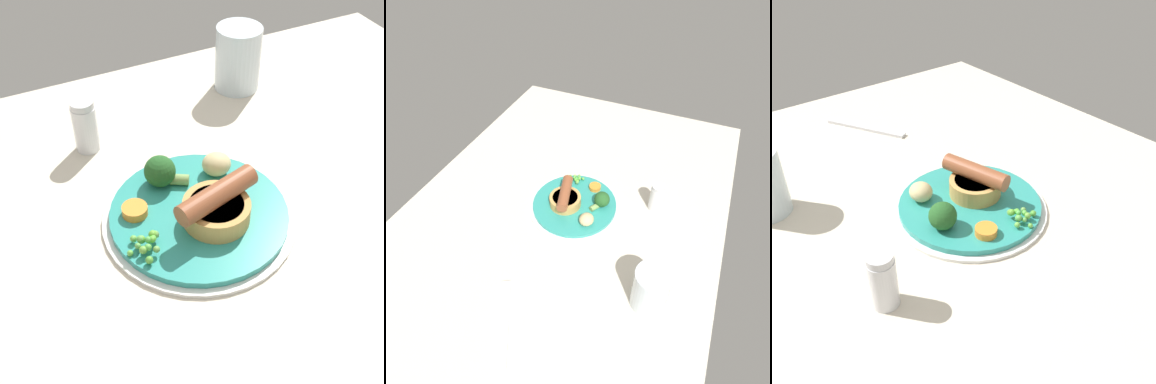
# 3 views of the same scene
# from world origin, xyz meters

# --- Properties ---
(dining_table) EXTENTS (1.10, 0.80, 0.03)m
(dining_table) POSITION_xyz_m (0.00, 0.00, 0.01)
(dining_table) COLOR beige
(dining_table) RESTS_ON ground
(dinner_plate) EXTENTS (0.24, 0.24, 0.01)m
(dinner_plate) POSITION_xyz_m (0.00, -0.02, 0.04)
(dinner_plate) COLOR silver
(dinner_plate) RESTS_ON dining_table
(sausage_pudding) EXTENTS (0.11, 0.08, 0.05)m
(sausage_pudding) POSITION_xyz_m (-0.01, 0.00, 0.07)
(sausage_pudding) COLOR tan
(sausage_pudding) RESTS_ON dinner_plate
(pea_pile) EXTENTS (0.04, 0.05, 0.02)m
(pea_pile) POSITION_xyz_m (0.08, 0.01, 0.05)
(pea_pile) COLOR #53A33B
(pea_pile) RESTS_ON dinner_plate
(broccoli_floret_near) EXTENTS (0.05, 0.04, 0.04)m
(broccoli_floret_near) POSITION_xyz_m (0.02, -0.09, 0.06)
(broccoli_floret_near) COLOR #235623
(broccoli_floret_near) RESTS_ON dinner_plate
(potato_chunk_0) EXTENTS (0.04, 0.04, 0.03)m
(potato_chunk_0) POSITION_xyz_m (-0.05, -0.07, 0.06)
(potato_chunk_0) COLOR #CCB77F
(potato_chunk_0) RESTS_ON dinner_plate
(carrot_slice_3) EXTENTS (0.04, 0.04, 0.01)m
(carrot_slice_3) POSITION_xyz_m (0.07, -0.05, 0.05)
(carrot_slice_3) COLOR orange
(carrot_slice_3) RESTS_ON dinner_plate
(drinking_glass) EXTENTS (0.07, 0.07, 0.10)m
(drinking_glass) POSITION_xyz_m (-0.19, -0.27, 0.08)
(drinking_glass) COLOR silver
(drinking_glass) RESTS_ON dining_table
(salt_shaker) EXTENTS (0.03, 0.03, 0.08)m
(salt_shaker) POSITION_xyz_m (0.08, -0.22, 0.07)
(salt_shaker) COLOR silver
(salt_shaker) RESTS_ON dining_table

